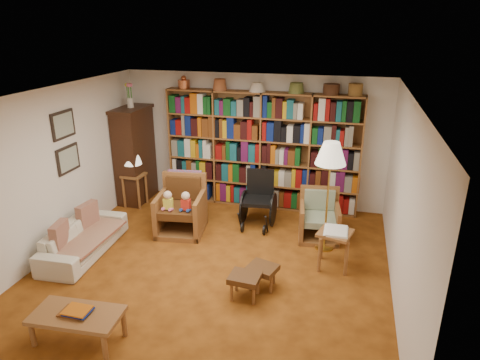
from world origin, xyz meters
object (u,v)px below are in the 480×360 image
(armchair_sage, at_px, (320,219))
(wheelchair, at_px, (258,200))
(floor_lamp, at_px, (331,158))
(footstool_b, at_px, (245,279))
(footstool_a, at_px, (262,270))
(side_table_lamp, at_px, (134,183))
(side_table_papers, at_px, (335,238))
(coffee_table, at_px, (77,317))
(sofa, at_px, (84,238))
(armchair_leather, at_px, (183,208))

(armchair_sage, distance_m, wheelchair, 1.11)
(armchair_sage, relative_size, floor_lamp, 0.46)
(floor_lamp, height_order, footstool_b, floor_lamp)
(wheelchair, height_order, footstool_a, wheelchair)
(side_table_lamp, xyz_separation_m, side_table_papers, (3.85, -1.30, 0.01))
(wheelchair, distance_m, footstool_a, 1.94)
(floor_lamp, relative_size, side_table_papers, 2.88)
(floor_lamp, bearing_deg, footstool_b, -119.75)
(armchair_sage, bearing_deg, coffee_table, -126.34)
(footstool_a, xyz_separation_m, footstool_b, (-0.17, -0.29, 0.01))
(sofa, relative_size, coffee_table, 1.64)
(side_table_lamp, bearing_deg, wheelchair, -4.02)
(side_table_lamp, bearing_deg, footstool_b, -40.10)
(armchair_leather, xyz_separation_m, footstool_b, (1.50, -1.63, -0.13))
(sofa, bearing_deg, footstool_b, -103.43)
(armchair_sage, relative_size, wheelchair, 0.83)
(armchair_leather, distance_m, coffee_table, 2.89)
(side_table_lamp, xyz_separation_m, footstool_b, (2.78, -2.34, -0.19))
(wheelchair, bearing_deg, side_table_lamp, 175.98)
(armchair_leather, height_order, footstool_b, armchair_leather)
(sofa, height_order, footstool_b, sofa)
(footstool_b, xyz_separation_m, coffee_table, (-1.60, -1.26, 0.05))
(armchair_leather, bearing_deg, floor_lamp, -1.22)
(side_table_lamp, height_order, armchair_sage, armchair_sage)
(side_table_lamp, xyz_separation_m, floor_lamp, (3.68, -0.77, 1.04))
(footstool_a, distance_m, coffee_table, 2.35)
(footstool_b, bearing_deg, sofa, 169.85)
(sofa, distance_m, footstool_a, 2.86)
(floor_lamp, bearing_deg, side_table_papers, -72.84)
(wheelchair, height_order, footstool_b, wheelchair)
(side_table_lamp, relative_size, footstool_b, 1.56)
(armchair_leather, relative_size, wheelchair, 1.00)
(sofa, bearing_deg, wheelchair, -57.95)
(armchair_sage, distance_m, coffee_table, 4.01)
(footstool_a, distance_m, footstool_b, 0.34)
(side_table_lamp, xyz_separation_m, armchair_sage, (3.56, -0.36, -0.15))
(side_table_lamp, height_order, coffee_table, side_table_lamp)
(armchair_leather, bearing_deg, footstool_a, -38.61)
(armchair_leather, height_order, wheelchair, wheelchair)
(armchair_sage, bearing_deg, footstool_a, -109.92)
(sofa, xyz_separation_m, side_table_lamp, (-0.10, 1.86, 0.22))
(sofa, xyz_separation_m, wheelchair, (2.38, 1.69, 0.20))
(sofa, bearing_deg, side_table_lamp, -0.20)
(coffee_table, bearing_deg, side_table_papers, 40.84)
(footstool_b, bearing_deg, side_table_lamp, 139.90)
(footstool_b, bearing_deg, floor_lamp, 60.25)
(footstool_a, height_order, coffee_table, coffee_table)
(footstool_b, distance_m, coffee_table, 2.03)
(side_table_lamp, height_order, side_table_papers, side_table_lamp)
(floor_lamp, height_order, side_table_papers, floor_lamp)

